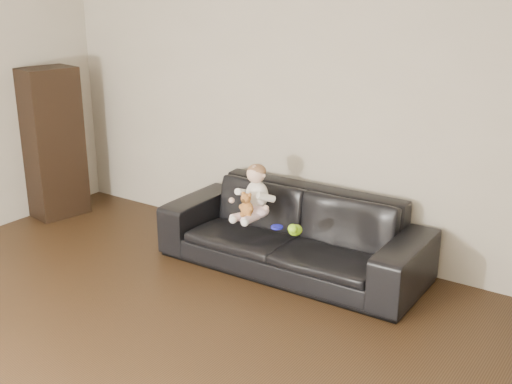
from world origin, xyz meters
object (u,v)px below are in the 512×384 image
Objects in this scene: toy_rattle at (298,230)px; toy_blue_disc at (277,227)px; cabinet at (53,143)px; teddy_bear at (246,205)px; sofa at (292,232)px; baby at (255,195)px; toy_green at (295,230)px.

toy_blue_disc is (-0.21, 0.02, -0.03)m from toy_rattle.
cabinet is 2.67m from toy_blue_disc.
sofa is at bearing 43.55° from teddy_bear.
cabinet reaches higher than toy_rattle.
baby is at bearing -158.41° from sofa.
baby is 0.52m from toy_rattle.
toy_green is at bearing -0.24° from teddy_bear.
sofa is at bearing 129.54° from toy_rattle.
teddy_bear reaches higher than toy_rattle.
toy_blue_disc is at bearing 165.24° from toy_green.
sofa reaches higher than toy_rattle.
toy_rattle is at bearing 79.69° from toy_green.
sofa is 10.91× the size of teddy_bear.
baby is 2.24× the size of teddy_bear.
teddy_bear is at bearing 9.85° from cabinet.
toy_rattle is (0.47, 0.02, -0.12)m from teddy_bear.
cabinet is (-2.66, -0.22, 0.43)m from sofa.
baby is at bearing 95.22° from teddy_bear.
sofa is at bearing 124.70° from toy_green.
sofa is 0.24m from toy_blue_disc.
toy_blue_disc is (0.27, 0.04, -0.15)m from teddy_bear.
baby is 0.35m from toy_blue_disc.
baby is (-0.29, -0.12, 0.30)m from sofa.
teddy_bear reaches higher than toy_green.
cabinet is 7.39× the size of teddy_bear.
teddy_bear is at bearing -170.93° from toy_blue_disc.
cabinet reaches higher than toy_green.
toy_rattle reaches higher than toy_blue_disc.
cabinet is 2.39m from teddy_bear.
baby is 3.66× the size of toy_green.
baby is 4.66× the size of toy_blue_disc.
baby is at bearing 162.64° from toy_green.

